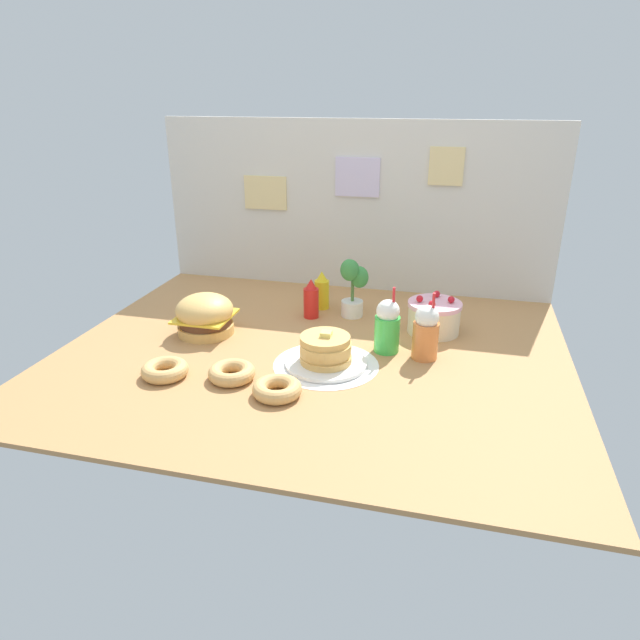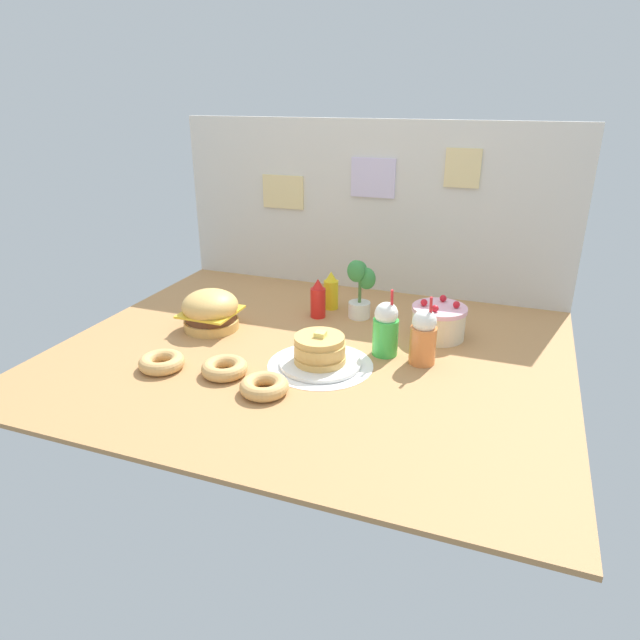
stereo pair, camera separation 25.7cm
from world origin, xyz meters
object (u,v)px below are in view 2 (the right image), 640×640
object	(u,v)px
burger	(211,311)
cream_soda_cup	(386,329)
ketchup_bottle	(318,299)
layer_cake	(439,322)
orange_float_cup	(423,337)
pancake_stack	(320,352)
donut_vanilla	(264,386)
potted_plant	(360,287)
donut_chocolate	(224,368)
donut_pink_glaze	(162,362)
mustard_bottle	(331,291)

from	to	relation	value
burger	cream_soda_cup	bearing A→B (deg)	0.83
burger	ketchup_bottle	bearing A→B (deg)	36.54
layer_cake	orange_float_cup	bearing A→B (deg)	-93.82
pancake_stack	donut_vanilla	size ratio (longest dim) A/B	1.83
orange_float_cup	potted_plant	size ratio (longest dim) A/B	0.98
layer_cake	orange_float_cup	world-z (taller)	orange_float_cup
pancake_stack	donut_chocolate	bearing A→B (deg)	-147.69
orange_float_cup	potted_plant	bearing A→B (deg)	134.59
donut_pink_glaze	layer_cake	bearing A→B (deg)	35.20
burger	ketchup_bottle	size ratio (longest dim) A/B	1.33
donut_pink_glaze	donut_chocolate	size ratio (longest dim) A/B	1.00
burger	pancake_stack	world-z (taller)	burger
layer_cake	potted_plant	xyz separation A→B (m)	(-0.42, 0.11, 0.09)
ketchup_bottle	cream_soda_cup	xyz separation A→B (m)	(0.44, -0.32, 0.03)
donut_pink_glaze	orange_float_cup	bearing A→B (deg)	23.19
ketchup_bottle	donut_chocolate	xyz separation A→B (m)	(-0.14, -0.74, -0.07)
orange_float_cup	ketchup_bottle	bearing A→B (deg)	150.60
mustard_bottle	donut_chocolate	distance (m)	0.90
donut_vanilla	ketchup_bottle	bearing A→B (deg)	95.77
donut_vanilla	potted_plant	distance (m)	0.91
orange_float_cup	donut_vanilla	bearing A→B (deg)	-137.82
potted_plant	donut_chocolate	bearing A→B (deg)	-113.12
pancake_stack	orange_float_cup	distance (m)	0.45
burger	cream_soda_cup	world-z (taller)	cream_soda_cup
orange_float_cup	potted_plant	distance (m)	0.58
layer_cake	potted_plant	distance (m)	0.45
orange_float_cup	mustard_bottle	bearing A→B (deg)	140.46
cream_soda_cup	donut_pink_glaze	distance (m)	0.98
mustard_bottle	orange_float_cup	distance (m)	0.76
donut_pink_glaze	donut_chocolate	distance (m)	0.28
burger	mustard_bottle	bearing A→B (deg)	45.36
burger	mustard_bottle	distance (m)	0.66
burger	potted_plant	size ratio (longest dim) A/B	0.87
orange_float_cup	potted_plant	world-z (taller)	potted_plant
potted_plant	mustard_bottle	bearing A→B (deg)	157.80
cream_soda_cup	ketchup_bottle	bearing A→B (deg)	144.22
cream_soda_cup	donut_pink_glaze	size ratio (longest dim) A/B	1.61
mustard_bottle	cream_soda_cup	bearing A→B (deg)	-47.71
burger	ketchup_bottle	distance (m)	0.55
cream_soda_cup	donut_vanilla	bearing A→B (deg)	-125.04
cream_soda_cup	pancake_stack	bearing A→B (deg)	-138.58
layer_cake	cream_soda_cup	distance (m)	0.33
layer_cake	donut_pink_glaze	xyz separation A→B (m)	(-1.05, -0.74, -0.05)
burger	mustard_bottle	xyz separation A→B (m)	(0.46, 0.47, 0.00)
burger	ketchup_bottle	xyz separation A→B (m)	(0.44, 0.33, 0.00)
cream_soda_cup	potted_plant	distance (m)	0.45
pancake_stack	layer_cake	world-z (taller)	layer_cake
donut_pink_glaze	donut_vanilla	xyz separation A→B (m)	(0.50, -0.04, 0.00)
pancake_stack	layer_cake	xyz separation A→B (m)	(0.43, 0.48, 0.02)
ketchup_bottle	donut_vanilla	bearing A→B (deg)	-84.23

